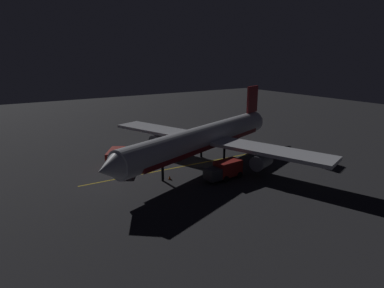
% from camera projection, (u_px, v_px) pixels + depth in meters
% --- Properties ---
extents(ground_plane, '(180.00, 180.00, 0.20)m').
position_uv_depth(ground_plane, '(203.00, 164.00, 51.03)').
color(ground_plane, '#2A2A2D').
extents(apron_guide_stripe, '(1.40, 29.70, 0.01)m').
position_uv_depth(apron_guide_stripe, '(179.00, 167.00, 49.43)').
color(apron_guide_stripe, gold).
rests_on(apron_guide_stripe, ground_plane).
extents(airliner, '(37.87, 38.86, 10.96)m').
position_uv_depth(airliner, '(205.00, 138.00, 50.44)').
color(airliner, silver).
rests_on(airliner, ground_plane).
extents(baggage_truck, '(6.59, 5.24, 2.62)m').
position_uv_depth(baggage_truck, '(117.00, 157.00, 49.81)').
color(baggage_truck, maroon).
rests_on(baggage_truck, ground_plane).
extents(catering_truck, '(2.57, 5.63, 2.52)m').
position_uv_depth(catering_truck, '(225.00, 170.00, 44.40)').
color(catering_truck, maroon).
rests_on(catering_truck, ground_plane).
extents(ground_crew_worker, '(0.40, 0.40, 1.74)m').
position_uv_depth(ground_crew_worker, '(138.00, 157.00, 51.24)').
color(ground_crew_worker, black).
rests_on(ground_crew_worker, ground_plane).
extents(traffic_cone_near_left, '(0.50, 0.50, 0.55)m').
position_uv_depth(traffic_cone_near_left, '(179.00, 159.00, 52.34)').
color(traffic_cone_near_left, '#EA590F').
rests_on(traffic_cone_near_left, ground_plane).
extents(traffic_cone_near_right, '(0.50, 0.50, 0.55)m').
position_uv_depth(traffic_cone_near_right, '(170.00, 178.00, 44.46)').
color(traffic_cone_near_right, '#EA590F').
rests_on(traffic_cone_near_right, ground_plane).
extents(traffic_cone_under_wing, '(0.50, 0.50, 0.55)m').
position_uv_depth(traffic_cone_under_wing, '(154.00, 158.00, 52.88)').
color(traffic_cone_under_wing, '#EA590F').
rests_on(traffic_cone_under_wing, ground_plane).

